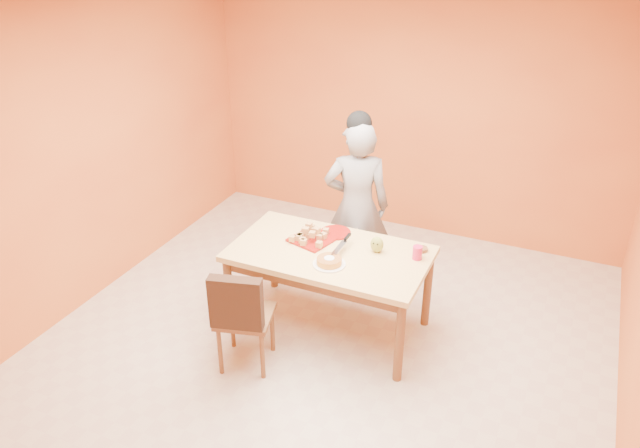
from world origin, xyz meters
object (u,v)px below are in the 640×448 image
at_px(sponge_cake, 329,261).
at_px(magenta_glass, 417,253).
at_px(egg_ornament, 377,245).
at_px(red_dinner_plate, 335,232).
at_px(checker_tin, 422,249).
at_px(dining_table, 330,261).
at_px(person, 357,207).
at_px(pastry_platter, 312,239).
at_px(dining_chair, 244,314).

distance_m(sponge_cake, magenta_glass, 0.70).
bearing_deg(sponge_cake, egg_ornament, 51.37).
distance_m(red_dinner_plate, checker_tin, 0.76).
xyz_separation_m(dining_table, person, (-0.06, 0.75, 0.15)).
xyz_separation_m(red_dinner_plate, sponge_cake, (0.16, -0.50, 0.03)).
distance_m(person, egg_ornament, 0.73).
xyz_separation_m(sponge_cake, egg_ornament, (0.27, 0.34, 0.03)).
distance_m(sponge_cake, checker_tin, 0.79).
height_order(egg_ornament, checker_tin, egg_ornament).
bearing_deg(magenta_glass, person, 141.93).
height_order(pastry_platter, egg_ornament, egg_ornament).
bearing_deg(egg_ornament, sponge_cake, -109.31).
relative_size(sponge_cake, magenta_glass, 1.78).
height_order(person, checker_tin, person).
bearing_deg(pastry_platter, sponge_cake, -47.10).
distance_m(pastry_platter, sponge_cake, 0.42).
relative_size(red_dinner_plate, magenta_glass, 2.35).
bearing_deg(magenta_glass, dining_table, -165.58).
relative_size(pastry_platter, checker_tin, 3.39).
bearing_deg(person, dining_chair, 54.95).
height_order(dining_table, red_dinner_plate, red_dinner_plate).
height_order(sponge_cake, checker_tin, sponge_cake).
bearing_deg(pastry_platter, checker_tin, 12.74).
bearing_deg(pastry_platter, magenta_glass, 4.00).
distance_m(dining_chair, magenta_glass, 1.44).
height_order(dining_chair, egg_ornament, dining_chair).
relative_size(dining_chair, sponge_cake, 4.58).
relative_size(sponge_cake, checker_tin, 2.08).
distance_m(dining_chair, red_dinner_plate, 1.10).
bearing_deg(pastry_platter, dining_chair, -104.61).
xyz_separation_m(dining_chair, red_dinner_plate, (0.34, 1.00, 0.30)).
bearing_deg(magenta_glass, egg_ornament, -174.98).
bearing_deg(magenta_glass, pastry_platter, -176.00).
bearing_deg(dining_table, checker_tin, 24.72).
xyz_separation_m(dining_chair, pastry_platter, (0.21, 0.81, 0.30)).
xyz_separation_m(sponge_cake, checker_tin, (0.60, 0.51, -0.02)).
bearing_deg(person, sponge_cake, 77.11).
bearing_deg(dining_chair, red_dinner_plate, 56.12).
bearing_deg(person, magenta_glass, 120.78).
bearing_deg(checker_tin, red_dinner_plate, -179.16).
relative_size(dining_table, red_dinner_plate, 6.12).
xyz_separation_m(person, checker_tin, (0.74, -0.44, -0.04)).
bearing_deg(egg_ornament, dining_table, -138.14).
relative_size(pastry_platter, red_dinner_plate, 1.23).
bearing_deg(egg_ornament, pastry_platter, -157.28).
bearing_deg(checker_tin, magenta_glass, -90.00).
height_order(dining_table, pastry_platter, pastry_platter).
distance_m(pastry_platter, red_dinner_plate, 0.23).
distance_m(dining_chair, person, 1.53).
distance_m(egg_ornament, magenta_glass, 0.33).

